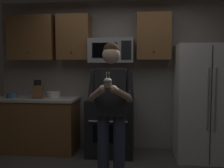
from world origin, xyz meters
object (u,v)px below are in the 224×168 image
at_px(microwave, 111,51).
at_px(refrigerator, 205,102).
at_px(oven_range, 111,126).
at_px(bowl_small_colored, 12,95).
at_px(person, 111,105).
at_px(cupcake, 108,83).
at_px(bowl_large_white, 53,95).
at_px(knife_block, 38,91).

height_order(microwave, refrigerator, microwave).
bearing_deg(oven_range, bowl_small_colored, -179.54).
bearing_deg(person, oven_range, 97.04).
xyz_separation_m(refrigerator, cupcake, (-1.37, -1.34, 0.39)).
distance_m(bowl_large_white, person, 1.57).
height_order(knife_block, bowl_small_colored, knife_block).
xyz_separation_m(microwave, bowl_large_white, (-0.99, -0.07, -0.74)).
height_order(refrigerator, knife_block, refrigerator).
height_order(microwave, knife_block, microwave).
xyz_separation_m(bowl_large_white, cupcake, (1.12, -1.43, 0.32)).
bearing_deg(knife_block, cupcake, -44.71).
height_order(oven_range, cupcake, cupcake).
bearing_deg(oven_range, bowl_large_white, 177.26).
bearing_deg(knife_block, refrigerator, -0.20).
bearing_deg(bowl_small_colored, microwave, 4.46).
bearing_deg(bowl_large_white, person, -44.38).
distance_m(oven_range, bowl_small_colored, 1.78).
bearing_deg(refrigerator, person, -143.53).
relative_size(knife_block, bowl_large_white, 1.42).
xyz_separation_m(oven_range, microwave, (0.00, 0.12, 1.26)).
distance_m(oven_range, knife_block, 1.36).
distance_m(refrigerator, bowl_large_white, 2.50).
distance_m(microwave, cupcake, 1.57).
bearing_deg(bowl_small_colored, person, -29.50).
bearing_deg(bowl_large_white, refrigerator, -1.99).
xyz_separation_m(knife_block, cupcake, (1.37, -1.35, 0.26)).
bearing_deg(refrigerator, oven_range, 178.50).
bearing_deg(bowl_large_white, knife_block, -162.24).
height_order(oven_range, bowl_large_white, bowl_large_white).
xyz_separation_m(refrigerator, bowl_small_colored, (-3.21, 0.03, 0.07)).
bearing_deg(cupcake, person, 90.00).
relative_size(oven_range, person, 0.53).
relative_size(knife_block, person, 0.18).
distance_m(refrigerator, bowl_small_colored, 3.21).
bearing_deg(knife_block, bowl_large_white, 17.76).
relative_size(bowl_large_white, person, 0.13).
bearing_deg(bowl_small_colored, bowl_large_white, 4.92).
bearing_deg(knife_block, person, -36.83).
bearing_deg(refrigerator, bowl_small_colored, 179.54).
xyz_separation_m(oven_range, cupcake, (0.13, -1.38, 0.83)).
bearing_deg(knife_block, bowl_small_colored, 178.04).
relative_size(microwave, refrigerator, 0.41).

